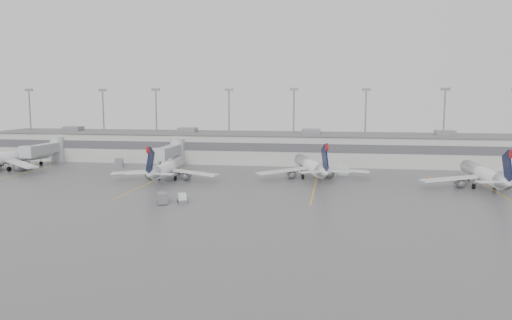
# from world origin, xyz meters

# --- Properties ---
(ground) EXTENTS (260.00, 260.00, 0.00)m
(ground) POSITION_xyz_m (0.00, 0.00, 0.00)
(ground) COLOR #565658
(ground) RESTS_ON ground
(terminal) EXTENTS (152.00, 17.00, 9.45)m
(terminal) POSITION_xyz_m (-0.01, 57.98, 4.17)
(terminal) COLOR #A6A6A1
(terminal) RESTS_ON ground
(light_masts) EXTENTS (142.40, 8.00, 20.60)m
(light_masts) POSITION_xyz_m (0.00, 63.75, 12.03)
(light_masts) COLOR gray
(light_masts) RESTS_ON ground
(jet_bridge_left) EXTENTS (4.00, 17.20, 7.00)m
(jet_bridge_left) POSITION_xyz_m (-55.50, 45.72, 3.87)
(jet_bridge_left) COLOR #A0A2A5
(jet_bridge_left) RESTS_ON ground
(jet_bridge_right) EXTENTS (4.00, 17.20, 7.00)m
(jet_bridge_right) POSITION_xyz_m (-20.50, 45.72, 3.87)
(jet_bridge_right) COLOR #A0A2A5
(jet_bridge_right) RESTS_ON ground
(stand_markings) EXTENTS (105.25, 40.00, 0.01)m
(stand_markings) POSITION_xyz_m (-0.00, 24.00, 0.01)
(stand_markings) COLOR #E6AD0D
(stand_markings) RESTS_ON ground
(jet_far_left) EXTENTS (27.77, 31.57, 10.47)m
(jet_far_left) POSITION_xyz_m (-59.49, 32.28, 3.25)
(jet_far_left) COLOR silver
(jet_far_left) RESTS_ON ground
(jet_mid_left) EXTENTS (24.12, 27.05, 8.75)m
(jet_mid_left) POSITION_xyz_m (-14.87, 25.17, 2.72)
(jet_mid_left) COLOR silver
(jet_mid_left) RESTS_ON ground
(jet_mid_right) EXTENTS (24.53, 27.90, 9.27)m
(jet_mid_right) POSITION_xyz_m (16.27, 32.10, 2.88)
(jet_mid_right) COLOR silver
(jet_mid_right) RESTS_ON ground
(jet_far_right) EXTENTS (25.91, 29.06, 9.40)m
(jet_far_right) POSITION_xyz_m (50.99, 25.17, 2.92)
(jet_far_right) COLOR silver
(jet_far_right) RESTS_ON ground
(baggage_tug) EXTENTS (2.34, 2.86, 1.59)m
(baggage_tug) POSITION_xyz_m (-4.60, 2.99, 0.62)
(baggage_tug) COLOR silver
(baggage_tug) RESTS_ON ground
(baggage_cart) EXTENTS (2.66, 3.35, 1.89)m
(baggage_cart) POSITION_xyz_m (-7.80, 1.79, 0.98)
(baggage_cart) COLOR slate
(baggage_cart) RESTS_ON ground
(gse_uld_a) EXTENTS (3.03, 2.52, 1.83)m
(gse_uld_a) POSITION_xyz_m (-55.74, 36.13, 0.92)
(gse_uld_a) COLOR silver
(gse_uld_a) RESTS_ON ground
(gse_uld_b) EXTENTS (2.80, 2.20, 1.75)m
(gse_uld_b) POSITION_xyz_m (-20.19, 36.82, 0.87)
(gse_uld_b) COLOR silver
(gse_uld_b) RESTS_ON ground
(gse_uld_c) EXTENTS (2.87, 2.13, 1.87)m
(gse_uld_c) POSITION_xyz_m (23.38, 37.91, 0.94)
(gse_uld_c) COLOR silver
(gse_uld_c) RESTS_ON ground
(gse_loader) EXTENTS (2.89, 3.65, 1.99)m
(gse_loader) POSITION_xyz_m (-34.46, 43.52, 0.99)
(gse_loader) COLOR slate
(gse_loader) RESTS_ON ground
(cone_a) EXTENTS (0.49, 0.49, 0.78)m
(cone_a) POSITION_xyz_m (-56.76, 41.42, 0.39)
(cone_a) COLOR orange
(cone_a) RESTS_ON ground
(cone_b) EXTENTS (0.40, 0.40, 0.63)m
(cone_b) POSITION_xyz_m (-24.35, 34.71, 0.31)
(cone_b) COLOR orange
(cone_b) RESTS_ON ground
(cone_c) EXTENTS (0.46, 0.46, 0.73)m
(cone_c) POSITION_xyz_m (21.18, 35.84, 0.37)
(cone_c) COLOR orange
(cone_c) RESTS_ON ground
(cone_d) EXTENTS (0.45, 0.45, 0.71)m
(cone_d) POSITION_xyz_m (42.81, 37.83, 0.35)
(cone_d) COLOR orange
(cone_d) RESTS_ON ground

